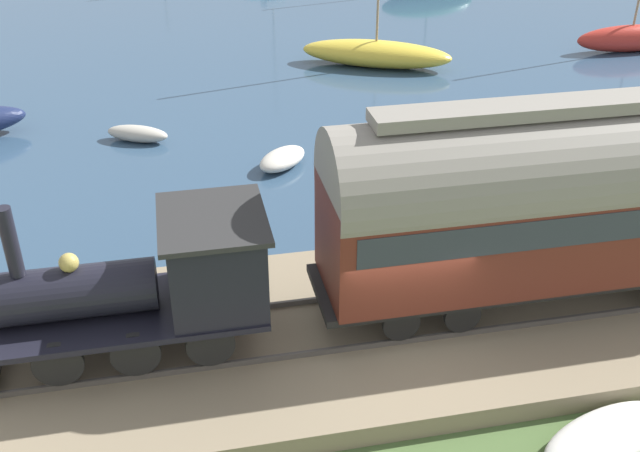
% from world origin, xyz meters
% --- Properties ---
extents(ground_plane, '(200.00, 200.00, 0.00)m').
position_xyz_m(ground_plane, '(0.00, 0.00, 0.00)').
color(ground_plane, '#476033').
extents(rail_embankment, '(5.93, 56.00, 0.56)m').
position_xyz_m(rail_embankment, '(0.51, 0.00, 0.22)').
color(rail_embankment, '#84755B').
rests_on(rail_embankment, ground).
extents(steam_locomotive, '(2.32, 5.58, 3.27)m').
position_xyz_m(steam_locomotive, '(0.51, 4.55, 2.07)').
color(steam_locomotive, black).
rests_on(steam_locomotive, rail_embankment).
extents(passenger_coach, '(2.42, 10.18, 4.44)m').
position_xyz_m(passenger_coach, '(0.51, -3.55, 2.98)').
color(passenger_coach, black).
rests_on(passenger_coach, rail_embankment).
extents(sailboat_yellow, '(4.34, 6.48, 7.38)m').
position_xyz_m(sailboat_yellow, '(18.17, -4.61, 0.57)').
color(sailboat_yellow, gold).
rests_on(sailboat_yellow, harbor_water).
extents(sailboat_red, '(1.22, 5.15, 7.38)m').
position_xyz_m(sailboat_red, '(17.96, -16.30, 0.63)').
color(sailboat_red, '#B72D23').
rests_on(sailboat_red, harbor_water).
extents(rowboat_far_out, '(2.05, 2.05, 0.54)m').
position_xyz_m(rowboat_far_out, '(9.16, 0.85, 0.28)').
color(rowboat_far_out, beige).
rests_on(rowboat_far_out, harbor_water).
extents(rowboat_off_pier, '(1.42, 2.14, 0.37)m').
position_xyz_m(rowboat_off_pier, '(10.56, -7.84, 0.19)').
color(rowboat_off_pier, silver).
rests_on(rowboat_off_pier, harbor_water).
extents(rowboat_mid_harbor, '(1.57, 2.23, 0.53)m').
position_xyz_m(rowboat_mid_harbor, '(12.10, 5.21, 0.27)').
color(rowboat_mid_harbor, '#B7B2A3').
rests_on(rowboat_mid_harbor, harbor_water).
extents(beached_dinghy, '(1.88, 3.00, 0.44)m').
position_xyz_m(beached_dinghy, '(-3.26, -2.89, 0.22)').
color(beached_dinghy, silver).
rests_on(beached_dinghy, ground).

